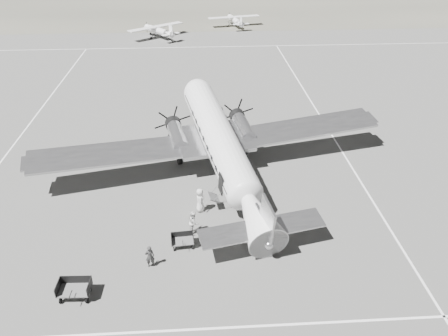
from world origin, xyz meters
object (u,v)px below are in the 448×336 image
light_plane_right (235,21)px  baggage_cart_near (183,241)px  light_plane_left (158,32)px  ground_crew (150,256)px  baggage_cart_far (75,290)px  dc3_airliner (222,148)px  passenger (200,200)px  ramp_agent (194,222)px

light_plane_right → baggage_cart_near: 61.48m
light_plane_left → light_plane_right: size_ratio=1.06×
light_plane_left → ground_crew: 55.33m
light_plane_left → baggage_cart_near: light_plane_left is taller
baggage_cart_far → light_plane_right: bearing=79.8°
dc3_airliner → baggage_cart_near: size_ratio=19.37×
light_plane_right → ground_crew: 63.45m
passenger → light_plane_left: bearing=3.7°
baggage_cart_near → ramp_agent: (0.74, 1.37, 0.41)m
baggage_cart_near → ramp_agent: size_ratio=0.91×
baggage_cart_far → passenger: (7.13, 7.71, 0.39)m
light_plane_left → baggage_cart_near: (5.14, -53.53, -0.64)m
light_plane_left → passenger: (6.34, -49.75, -0.15)m
dc3_airliner → ramp_agent: size_ratio=17.61×
light_plane_right → passenger: 57.57m
light_plane_right → baggage_cart_far: light_plane_right is taller
light_plane_right → baggage_cart_near: bearing=-110.9°
dc3_airliner → baggage_cart_far: size_ratio=15.72×
ramp_agent → light_plane_left: bearing=12.9°
baggage_cart_far → passenger: bearing=49.5°
dc3_airliner → baggage_cart_near: (-3.05, -8.02, -2.40)m
ramp_agent → baggage_cart_near: bearing=158.0°
ground_crew → passenger: passenger is taller
baggage_cart_far → ground_crew: size_ratio=1.23×
light_plane_left → ramp_agent: light_plane_left is taller
light_plane_left → light_plane_right: bearing=-9.3°
light_plane_right → ramp_agent: size_ratio=5.77×
baggage_cart_far → ground_crew: 4.59m
dc3_airliner → passenger: bearing=-126.6°
baggage_cart_far → passenger: 10.51m
ramp_agent → light_plane_right: bearing=-1.0°
light_plane_right → baggage_cart_far: bearing=-115.5°
baggage_cart_near → baggage_cart_far: 7.11m
baggage_cart_far → ramp_agent: ramp_agent is taller
ground_crew → passenger: size_ratio=0.83×
baggage_cart_near → ground_crew: 2.59m
ramp_agent → passenger: bearing=-4.4°
baggage_cart_near → passenger: (1.20, 3.78, 0.49)m
baggage_cart_near → light_plane_left: bearing=90.5°
light_plane_right → passenger: size_ratio=5.25×
ground_crew → ramp_agent: ramp_agent is taller
baggage_cart_near → passenger: passenger is taller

